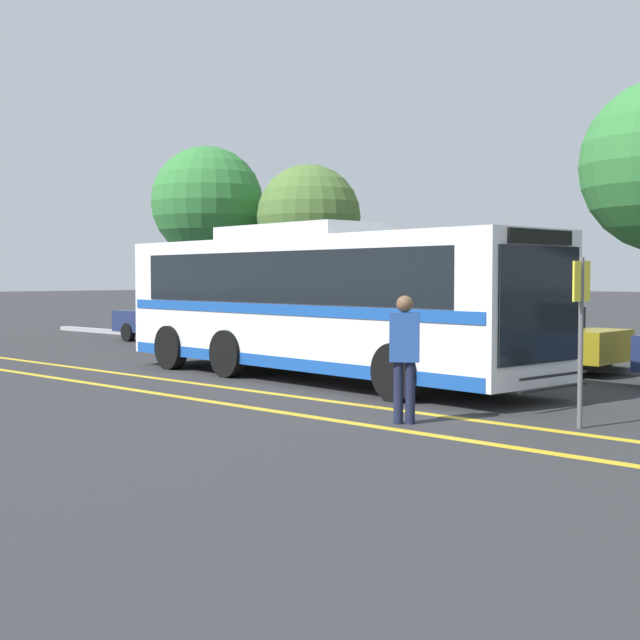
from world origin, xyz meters
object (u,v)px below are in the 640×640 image
Objects in this scene: pedestrian_0 at (404,350)px; bus_stop_sign at (581,321)px; parked_car_2 at (531,338)px; tree_3 at (309,217)px; parked_car_0 at (176,318)px; parked_car_1 at (329,328)px; transit_bus at (320,299)px; tree_2 at (207,203)px.

bus_stop_sign is at bearing -0.26° from pedestrian_0.
parked_car_2 is 0.67× the size of tree_3.
bus_stop_sign is (17.21, -6.04, 0.72)m from parked_car_0.
parked_car_1 is at bearing -115.92° from bus_stop_sign.
transit_bus is 4.64× the size of bus_stop_sign.
parked_car_2 is (2.28, 4.48, -0.92)m from transit_bus.
pedestrian_0 reaches higher than parked_car_1.
pedestrian_0 is 0.26× the size of tree_2.
parked_car_0 is (-10.48, 4.27, -0.87)m from transit_bus.
parked_car_1 is (-3.99, 4.54, -0.94)m from transit_bus.
pedestrian_0 is at bearing -50.94° from bus_stop_sign.
transit_bus reaches higher than parked_car_1.
parked_car_1 is at bearing -20.91° from tree_2.
parked_car_0 is at bearing -107.56° from transit_bus.
parked_car_2 is 1.73× the size of bus_stop_sign.
bus_stop_sign is 0.39× the size of tree_3.
bus_stop_sign reaches higher than parked_car_1.
transit_bus reaches higher than parked_car_2.
transit_bus reaches higher than parked_car_0.
transit_bus is 6.12m from parked_car_1.
pedestrian_0 is (15.19, -7.42, 0.28)m from parked_car_0.
bus_stop_sign is (2.01, 1.38, 0.44)m from pedestrian_0.
parked_car_0 is 2.68× the size of pedestrian_0.
parked_car_2 is 13.64m from tree_3.
parked_car_0 is at bearing 119.23° from pedestrian_0.
tree_2 reaches higher than bus_stop_sign.
transit_bus is 1.57× the size of tree_2.
parked_car_1 is 11.62m from pedestrian_0.
parked_car_1 is at bearing -134.12° from transit_bus.
tree_2 is (-16.17, 3.85, 4.19)m from parked_car_2.
transit_bus is at bearing -110.35° from parked_car_0.
transit_bus is 2.24× the size of parked_car_0.
parked_car_2 is 0.58× the size of tree_2.
transit_bus is 2.45× the size of parked_car_1.
bus_stop_sign reaches higher than parked_car_2.
pedestrian_0 reaches higher than parked_car_0.
tree_3 is at bearing -130.00° from transit_bus.
pedestrian_0 is at bearing -114.23° from parked_car_0.
bus_stop_sign reaches higher than parked_car_0.
tree_2 is at bearing 74.99° from parked_car_2.
pedestrian_0 is 19.66m from tree_3.
parked_car_0 is at bearing -96.85° from tree_3.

